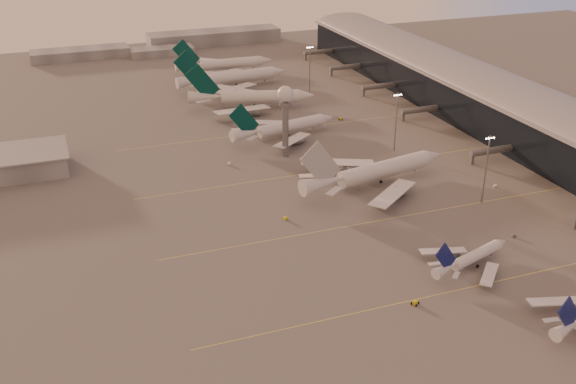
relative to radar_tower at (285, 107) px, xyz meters
name	(u,v)px	position (x,y,z in m)	size (l,w,h in m)	color
ground	(427,322)	(-5.00, -120.00, -20.95)	(700.00, 700.00, 0.00)	#585656
taxiway_markings	(418,212)	(25.00, -64.00, -20.94)	(180.00, 185.25, 0.02)	#DFCF4E
terminal	(512,111)	(102.88, -9.91, -10.43)	(57.00, 362.00, 23.04)	black
radar_tower	(285,107)	(0.00, 0.00, 0.00)	(6.40, 6.40, 31.10)	slate
mast_b	(486,166)	(50.00, -65.00, -7.21)	(3.60, 0.56, 25.00)	slate
mast_c	(396,119)	(45.00, -10.00, -7.21)	(3.60, 0.56, 25.00)	slate
mast_d	(310,67)	(43.00, 80.00, -7.21)	(3.60, 0.56, 25.00)	slate
distant_horizon	(176,43)	(-2.38, 205.14, -17.06)	(165.00, 37.50, 9.00)	slate
narrowbody_mid	(471,259)	(21.11, -100.81, -18.34)	(31.93, 25.07, 12.88)	silver
widebody_white	(375,175)	(21.42, -38.70, -16.98)	(64.43, 51.15, 22.90)	silver
greentail_a	(284,130)	(7.21, 20.91, -17.57)	(52.12, 41.69, 19.14)	silver
greentail_b	(252,100)	(6.33, 65.33, -16.89)	(61.92, 49.37, 22.97)	silver
greentail_c	(233,80)	(7.47, 103.08, -16.84)	(63.94, 51.38, 23.26)	silver
greentail_d	(225,66)	(11.61, 134.87, -17.20)	(58.52, 47.24, 21.25)	silver
gsv_tug_mid	(415,303)	(-3.97, -112.04, -20.37)	(4.08, 4.57, 1.12)	gold
gsv_truck_b	(515,234)	(45.02, -90.11, -19.87)	(5.57, 3.41, 2.12)	#55575A
gsv_truck_c	(287,217)	(-19.21, -53.56, -19.78)	(5.96, 3.18, 2.28)	gold
gsv_catering_b	(496,182)	(62.58, -55.92, -19.13)	(4.84, 3.31, 3.64)	silver
gsv_tug_far	(332,172)	(11.03, -22.77, -20.51)	(2.67, 3.44, 0.86)	silver
gsv_truck_d	(229,162)	(-24.46, -0.80, -19.81)	(2.39, 5.68, 2.24)	silver
gsv_tug_hangar	(341,119)	(40.04, 33.35, -20.43)	(3.54, 2.14, 1.01)	gold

